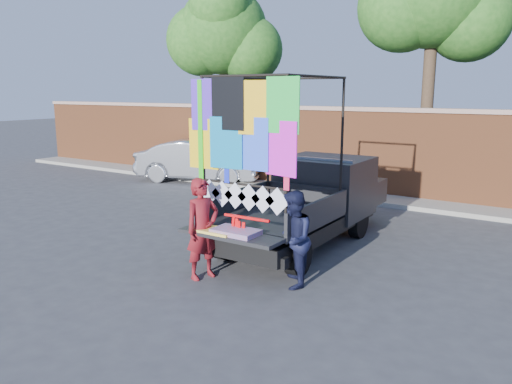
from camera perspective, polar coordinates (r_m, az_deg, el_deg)
The scene contains 9 objects.
ground at distance 9.22m, azimuth -1.65°, elevation -8.02°, with size 90.00×90.00×0.00m, color #38383A.
brick_wall at distance 15.07m, azimuth 13.78°, elevation 4.50°, with size 30.00×0.45×2.61m.
curb at distance 14.63m, azimuth 12.61°, elevation -0.68°, with size 30.00×1.20×0.12m, color gray.
tree_left at distance 19.17m, azimuth -3.84°, elevation 17.59°, with size 4.20×3.30×7.05m.
pickup_truck at distance 10.52m, azimuth 6.58°, elevation -0.86°, with size 2.11×5.30×3.34m.
sedan at distance 17.30m, azimuth -6.47°, elevation 3.56°, with size 1.49×4.28×1.41m, color #AFB1B6.
woman at distance 8.29m, azimuth -6.13°, elevation -4.20°, with size 0.62×0.41×1.69m, color maroon.
man at distance 7.92m, azimuth 4.23°, elevation -5.42°, with size 0.76×0.59×1.56m, color #141732.
streamer_bundle at distance 8.09m, azimuth -1.67°, elevation -4.07°, with size 0.85×0.07×0.59m.
Camera 1 is at (4.99, -7.12, 3.09)m, focal length 35.00 mm.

